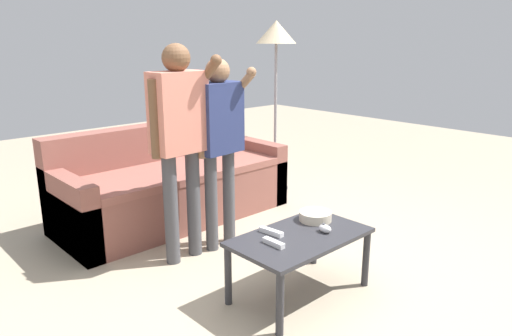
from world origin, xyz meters
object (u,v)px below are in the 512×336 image
Objects in this scene: player_center at (219,132)px; game_remote_wand_far at (271,232)px; coffee_table at (300,243)px; player_left at (179,129)px; game_remote_nunchuk at (325,229)px; floor_lamp at (276,42)px; game_remote_wand_near at (274,243)px; snack_bowl at (315,216)px; couch at (172,186)px.

player_center reaches higher than game_remote_wand_far.
coffee_table is 1.12m from player_left.
game_remote_nunchuk is 0.05× the size of floor_lamp.
game_remote_nunchuk is at bearing -12.38° from game_remote_wand_near.
snack_bowl is 0.20m from game_remote_nunchuk.
snack_bowl is at bearing 20.77° from coffee_table.
game_remote_nunchuk is at bearing -90.72° from couch.
game_remote_nunchuk is at bearing -37.75° from game_remote_wand_far.
game_remote_wand_near is at bearing -130.11° from game_remote_wand_far.
player_left is at bearing 90.52° from game_remote_wand_near.
floor_lamp is 1.88m from player_left.
coffee_table is at bearing -96.37° from player_center.
game_remote_wand_near and game_remote_wand_far have the same top height.
coffee_table is 0.18m from game_remote_nunchuk.
floor_lamp is at bearing 44.67° from game_remote_wand_near.
game_remote_wand_far is at bearing -105.96° from player_center.
couch is 1.70m from game_remote_wand_near.
game_remote_nunchuk is (0.14, -0.07, 0.08)m from coffee_table.
player_left reaches higher than game_remote_nunchuk.
game_remote_wand_near is (-0.32, -0.89, -0.48)m from player_center.
player_center is 0.93m from game_remote_wand_far.
player_left reaches higher than game_remote_wand_near.
snack_bowl reaches higher than game_remote_wand_near.
game_remote_wand_near is (0.01, -0.90, -0.54)m from player_left.
game_remote_wand_near is at bearing -89.48° from player_left.
couch is 13.23× the size of game_remote_wand_near.
game_remote_wand_far is at bearing -81.87° from player_left.
coffee_table is 0.19m from game_remote_wand_far.
player_left is (-1.65, -0.71, -0.56)m from floor_lamp.
floor_lamp is 1.13× the size of player_left.
coffee_table is 2.45m from floor_lamp.
player_left is (-0.37, 0.99, 0.53)m from game_remote_nunchuk.
game_remote_nunchuk is at bearing -122.53° from snack_bowl.
game_remote_nunchuk is 2.39m from floor_lamp.
player_center is (-0.15, 0.80, 0.46)m from snack_bowl.
game_remote_nunchuk is 1.08m from player_center.
couch is at bearing 93.12° from snack_bowl.
floor_lamp is 2.41m from game_remote_wand_far.
player_left is 1.07× the size of player_center.
game_remote_wand_near is 0.91× the size of game_remote_wand_far.
floor_lamp reaches higher than player_left.
game_remote_nunchuk is 0.06× the size of player_center.
floor_lamp is at bearing 44.28° from game_remote_wand_far.
couch is 1.32× the size of player_left.
couch reaches higher than game_remote_nunchuk.
floor_lamp reaches higher than snack_bowl.
game_remote_nunchuk reaches higher than game_remote_wand_far.
player_left is at bearing -156.54° from floor_lamp.
couch is 1.08m from player_left.
player_center is at bearing -2.34° from player_left.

